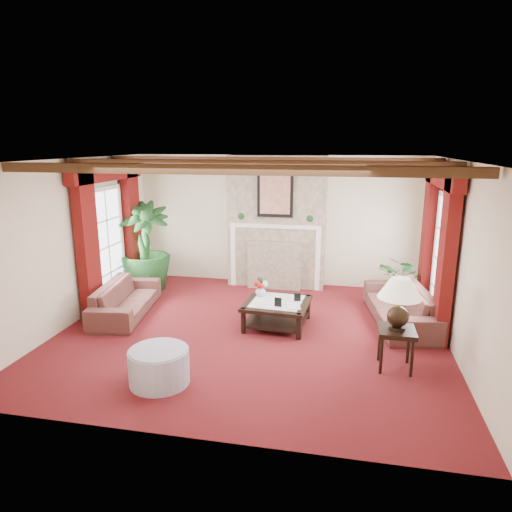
% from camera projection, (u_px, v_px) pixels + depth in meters
% --- Properties ---
extents(floor, '(6.00, 6.00, 0.00)m').
position_uv_depth(floor, '(251.00, 332.00, 7.28)').
color(floor, '#470C0E').
rests_on(floor, ground).
extents(ceiling, '(6.00, 6.00, 0.00)m').
position_uv_depth(ceiling, '(250.00, 160.00, 6.63)').
color(ceiling, white).
rests_on(ceiling, floor).
extents(back_wall, '(6.00, 0.02, 2.70)m').
position_uv_depth(back_wall, '(278.00, 221.00, 9.57)').
color(back_wall, beige).
rests_on(back_wall, ground).
extents(left_wall, '(0.02, 5.50, 2.70)m').
position_uv_depth(left_wall, '(73.00, 242.00, 7.53)').
color(left_wall, beige).
rests_on(left_wall, ground).
extents(right_wall, '(0.02, 5.50, 2.70)m').
position_uv_depth(right_wall, '(460.00, 260.00, 6.38)').
color(right_wall, beige).
rests_on(right_wall, ground).
extents(ceiling_beams, '(6.00, 3.00, 0.12)m').
position_uv_depth(ceiling_beams, '(250.00, 164.00, 6.64)').
color(ceiling_beams, '#3B2413').
rests_on(ceiling_beams, ceiling).
extents(fireplace, '(2.00, 0.52, 2.70)m').
position_uv_depth(fireplace, '(277.00, 155.00, 9.05)').
color(fireplace, tan).
rests_on(fireplace, ground).
extents(french_door_left, '(0.10, 1.10, 2.16)m').
position_uv_depth(french_door_left, '(103.00, 189.00, 8.29)').
color(french_door_left, white).
rests_on(french_door_left, ground).
extents(french_door_right, '(0.10, 1.10, 2.16)m').
position_uv_depth(french_door_right, '(449.00, 196.00, 7.15)').
color(french_door_right, white).
rests_on(french_door_right, ground).
extents(curtains_left, '(0.20, 2.40, 2.55)m').
position_uv_depth(curtains_left, '(106.00, 165.00, 8.17)').
color(curtains_left, '#4F0B0A').
rests_on(curtains_left, ground).
extents(curtains_right, '(0.20, 2.40, 2.55)m').
position_uv_depth(curtains_right, '(444.00, 169.00, 7.07)').
color(curtains_right, '#4F0B0A').
rests_on(curtains_right, ground).
extents(sofa_left, '(2.07, 1.10, 0.75)m').
position_uv_depth(sofa_left, '(126.00, 294.00, 7.98)').
color(sofa_left, '#3A101F').
rests_on(sofa_left, ground).
extents(sofa_right, '(2.28, 1.25, 0.82)m').
position_uv_depth(sofa_right, '(400.00, 299.00, 7.60)').
color(sofa_right, '#3A101F').
rests_on(sofa_right, ground).
extents(potted_palm, '(2.45, 2.60, 1.01)m').
position_uv_depth(potted_palm, '(146.00, 266.00, 9.28)').
color(potted_palm, black).
rests_on(potted_palm, ground).
extents(small_plant, '(1.81, 1.81, 0.74)m').
position_uv_depth(small_plant, '(403.00, 287.00, 8.37)').
color(small_plant, black).
rests_on(small_plant, ground).
extents(coffee_table, '(1.09, 1.09, 0.42)m').
position_uv_depth(coffee_table, '(277.00, 314.00, 7.51)').
color(coffee_table, black).
rests_on(coffee_table, ground).
extents(side_table, '(0.53, 0.53, 0.56)m').
position_uv_depth(side_table, '(395.00, 349.00, 6.07)').
color(side_table, black).
rests_on(side_table, ground).
extents(ottoman, '(0.76, 0.76, 0.44)m').
position_uv_depth(ottoman, '(159.00, 366.00, 5.71)').
color(ottoman, '#9B9AAF').
rests_on(ottoman, ground).
extents(table_lamp, '(0.56, 0.56, 0.72)m').
position_uv_depth(table_lamp, '(399.00, 303.00, 5.91)').
color(table_lamp, black).
rests_on(table_lamp, side_table).
extents(flower_vase, '(0.26, 0.27, 0.18)m').
position_uv_depth(flower_vase, '(261.00, 291.00, 7.71)').
color(flower_vase, silver).
rests_on(flower_vase, coffee_table).
extents(book, '(0.21, 0.11, 0.28)m').
position_uv_depth(book, '(287.00, 299.00, 7.15)').
color(book, black).
rests_on(book, coffee_table).
extents(photo_frame_a, '(0.12, 0.04, 0.16)m').
position_uv_depth(photo_frame_a, '(278.00, 302.00, 7.19)').
color(photo_frame_a, black).
rests_on(photo_frame_a, coffee_table).
extents(photo_frame_b, '(0.11, 0.04, 0.14)m').
position_uv_depth(photo_frame_b, '(297.00, 297.00, 7.44)').
color(photo_frame_b, black).
rests_on(photo_frame_b, coffee_table).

